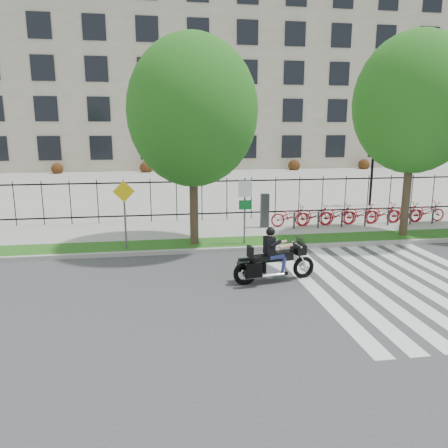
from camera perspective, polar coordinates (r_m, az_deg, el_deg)
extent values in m
plane|color=#3C3C3F|center=(12.22, 1.78, -8.94)|extent=(120.00, 120.00, 0.00)
cube|color=#9B9992|center=(16.04, -0.93, -3.42)|extent=(60.00, 0.20, 0.15)
cube|color=#1A4912|center=(16.85, -1.33, -2.64)|extent=(60.00, 1.50, 0.15)
cube|color=gray|center=(19.26, -2.31, -0.73)|extent=(60.00, 3.50, 0.15)
cube|color=gray|center=(36.51, -5.52, 5.43)|extent=(80.00, 34.00, 0.10)
cube|color=#A09881|center=(56.50, -7.04, 17.96)|extent=(60.00, 20.00, 20.00)
cylinder|color=black|center=(26.28, 18.76, 6.41)|extent=(0.14, 0.14, 4.00)
cylinder|color=black|center=(26.17, 19.05, 10.54)|extent=(0.06, 0.70, 0.70)
sphere|color=white|center=(26.01, 18.37, 10.80)|extent=(0.36, 0.36, 0.36)
sphere|color=white|center=(26.33, 19.75, 10.72)|extent=(0.36, 0.36, 0.36)
cylinder|color=#35251D|center=(16.39, -3.97, 3.39)|extent=(0.32, 0.32, 3.48)
ellipsoid|color=#1A5914|center=(16.20, -4.14, 14.47)|extent=(4.71, 4.71, 5.41)
cylinder|color=#35251D|center=(19.13, 22.77, 4.29)|extent=(0.32, 0.32, 3.83)
ellipsoid|color=#1A5914|center=(19.01, 23.64, 14.27)|extent=(4.72, 4.72, 5.43)
cube|color=#2D2D33|center=(19.30, 5.34, 1.76)|extent=(0.35, 0.25, 1.50)
imported|color=#A5121C|center=(19.68, 8.71, 1.06)|extent=(1.80, 0.63, 0.95)
cylinder|color=#2D2D33|center=(19.24, 9.15, 0.40)|extent=(0.08, 0.08, 0.70)
imported|color=#A5121C|center=(20.04, 11.71, 1.14)|extent=(1.80, 0.63, 0.95)
cylinder|color=#2D2D33|center=(19.61, 12.21, 0.50)|extent=(0.08, 0.08, 0.70)
imported|color=#A5121C|center=(20.45, 14.60, 1.22)|extent=(1.80, 0.63, 0.95)
cylinder|color=#2D2D33|center=(20.02, 15.15, 0.60)|extent=(0.08, 0.08, 0.70)
imported|color=#A5121C|center=(20.91, 17.37, 1.29)|extent=(1.80, 0.63, 0.95)
cylinder|color=#2D2D33|center=(20.49, 17.96, 0.69)|extent=(0.08, 0.08, 0.70)
imported|color=#A5121C|center=(21.42, 20.02, 1.36)|extent=(1.80, 0.63, 0.95)
cylinder|color=#2D2D33|center=(21.01, 20.64, 0.77)|extent=(0.08, 0.08, 0.70)
imported|color=#A5121C|center=(21.97, 22.53, 1.42)|extent=(1.80, 0.63, 0.95)
cylinder|color=#2D2D33|center=(21.57, 23.19, 0.85)|extent=(0.08, 0.08, 0.70)
imported|color=#A5121C|center=(22.56, 24.92, 1.48)|extent=(1.80, 0.63, 0.95)
cylinder|color=#2D2D33|center=(22.17, 25.60, 0.92)|extent=(0.08, 0.08, 0.70)
cylinder|color=#59595B|center=(16.40, 2.71, 1.68)|extent=(0.07, 0.07, 2.50)
cube|color=white|center=(16.23, 2.77, 4.60)|extent=(0.50, 0.03, 0.60)
cube|color=#0C6626|center=(16.32, 2.75, 2.52)|extent=(0.45, 0.03, 0.35)
cylinder|color=#59595B|center=(16.13, -12.81, 1.01)|extent=(0.07, 0.07, 2.40)
cube|color=yellow|center=(15.94, -12.97, 4.16)|extent=(0.78, 0.03, 0.78)
torus|color=black|center=(13.47, 10.33, -5.58)|extent=(0.69, 0.23, 0.68)
torus|color=black|center=(12.74, 2.77, -6.44)|extent=(0.74, 0.25, 0.72)
cube|color=black|center=(13.21, 9.67, -3.19)|extent=(0.37, 0.58, 0.30)
cube|color=#26262B|center=(13.18, 9.98, -2.21)|extent=(0.22, 0.51, 0.30)
cube|color=silver|center=(13.02, 6.47, -5.58)|extent=(0.64, 0.42, 0.40)
cube|color=black|center=(13.05, 7.71, -4.09)|extent=(0.59, 0.41, 0.26)
cube|color=black|center=(12.80, 5.09, -4.43)|extent=(0.74, 0.45, 0.14)
cube|color=black|center=(12.60, 3.44, -3.65)|extent=(0.15, 0.35, 0.34)
cube|color=black|center=(12.48, 3.89, -6.10)|extent=(0.51, 0.23, 0.40)
cube|color=black|center=(13.00, 2.95, -5.32)|extent=(0.51, 0.23, 0.40)
cube|color=black|center=(12.78, 5.94, -2.82)|extent=(0.29, 0.43, 0.51)
sphere|color=tan|center=(12.70, 6.10, -1.18)|extent=(0.23, 0.23, 0.23)
sphere|color=black|center=(12.69, 6.10, -1.01)|extent=(0.27, 0.27, 0.27)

